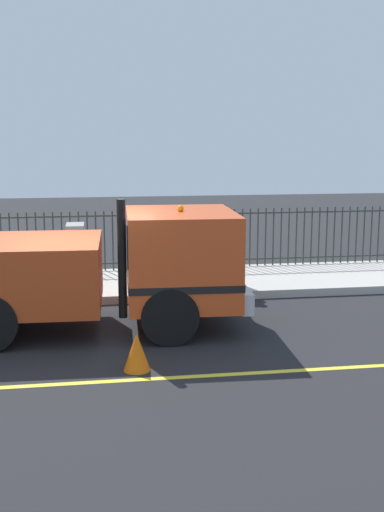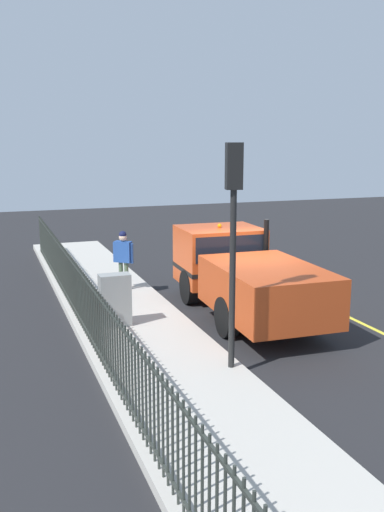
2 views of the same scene
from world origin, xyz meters
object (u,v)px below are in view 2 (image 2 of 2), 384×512
Objects in this scene: traffic_light_near at (233,212)px; traffic_cone at (298,290)px; utility_cabinet at (115,300)px; worker_standing at (123,254)px; work_truck at (239,270)px.

traffic_light_near is 6.56m from traffic_cone.
utility_cabinet is 5.70m from traffic_cone.
work_truck is at bearing -9.33° from worker_standing.
traffic_cone is at bearing 13.30° from worker_standing.
work_truck is at bearing 14.55° from traffic_cone.
worker_standing is at bearing 105.78° from traffic_light_near.
traffic_cone is (-2.15, -0.56, -0.89)m from work_truck.
traffic_light_near reaches higher than utility_cabinet.
worker_standing is (2.48, -2.77, 0.08)m from work_truck.
traffic_cone is at bearing 16.71° from work_truck.
traffic_light_near is (-0.60, 6.48, 1.97)m from worker_standing.
worker_standing reaches higher than utility_cabinet.
worker_standing is 5.22m from traffic_cone.
utility_cabinet is 2.21× the size of traffic_cone.
work_truck reaches higher than worker_standing.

